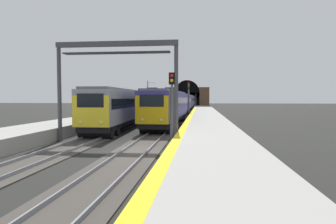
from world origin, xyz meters
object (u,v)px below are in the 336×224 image
object	(u,v)px
railway_signal_near	(172,103)
railway_signal_far	(196,99)
train_adjacent_platform	(152,103)
railway_signal_mid	(189,96)
overhead_signal_gantry	(116,66)
catenary_mast_far	(148,95)
train_main_approaching	(183,102)

from	to	relation	value
railway_signal_near	railway_signal_far	size ratio (longest dim) A/B	0.97
train_adjacent_platform	railway_signal_mid	distance (m)	7.75
overhead_signal_gantry	railway_signal_far	bearing A→B (deg)	-2.58
train_adjacent_platform	catenary_mast_far	bearing A→B (deg)	-169.78
train_adjacent_platform	catenary_mast_far	distance (m)	33.84
railway_signal_far	catenary_mast_far	distance (m)	31.74
train_adjacent_platform	railway_signal_near	size ratio (longest dim) A/B	12.04
train_adjacent_platform	railway_signal_near	world-z (taller)	train_adjacent_platform
railway_signal_near	catenary_mast_far	world-z (taller)	catenary_mast_far
railway_signal_near	railway_signal_mid	bearing A→B (deg)	-180.00
railway_signal_near	catenary_mast_far	bearing A→B (deg)	-168.34
overhead_signal_gantry	catenary_mast_far	bearing A→B (deg)	8.29
train_adjacent_platform	railway_signal_mid	size ratio (longest dim) A/B	10.14
train_main_approaching	train_adjacent_platform	world-z (taller)	train_adjacent_platform
catenary_mast_far	railway_signal_far	bearing A→B (deg)	-24.34
train_main_approaching	train_adjacent_platform	distance (m)	12.97
train_main_approaching	catenary_mast_far	size ratio (longest dim) A/B	9.41
train_main_approaching	overhead_signal_gantry	xyz separation A→B (m)	(-40.82, 2.22, 3.10)
railway_signal_far	catenary_mast_far	world-z (taller)	catenary_mast_far
overhead_signal_gantry	train_adjacent_platform	bearing A→B (deg)	4.43
overhead_signal_gantry	catenary_mast_far	xyz separation A→B (m)	(61.73, 8.99, -1.22)
train_main_approaching	railway_signal_mid	xyz separation A→B (m)	(-16.59, -1.86, 1.13)
train_adjacent_platform	railway_signal_mid	bearing A→B (deg)	53.73
railway_signal_near	catenary_mast_far	size ratio (longest dim) A/B	0.59
train_main_approaching	train_adjacent_platform	xyz separation A→B (m)	(-12.19, 4.43, 0.04)
catenary_mast_far	train_adjacent_platform	bearing A→B (deg)	-168.43
catenary_mast_far	railway_signal_mid	bearing A→B (deg)	-160.78
railway_signal_near	railway_signal_mid	world-z (taller)	railway_signal_mid
train_main_approaching	railway_signal_near	bearing A→B (deg)	4.15
railway_signal_mid	catenary_mast_far	xyz separation A→B (m)	(37.50, 13.07, 0.76)
railway_signal_far	catenary_mast_far	size ratio (longest dim) A/B	0.60
railway_signal_near	overhead_signal_gantry	distance (m)	5.08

